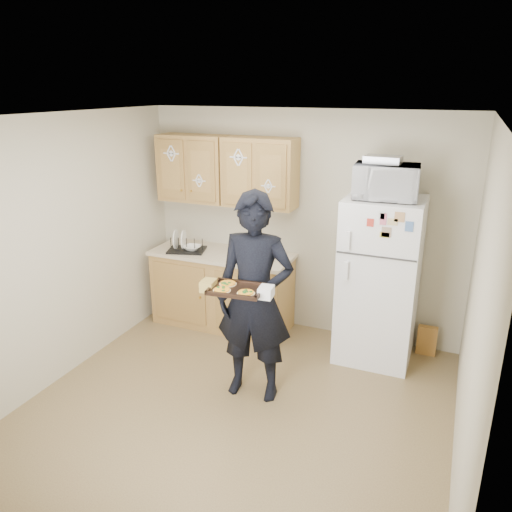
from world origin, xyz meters
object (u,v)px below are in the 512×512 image
(refrigerator, at_px, (379,281))
(baking_tray, at_px, (237,290))
(person, at_px, (255,298))
(dish_rack, at_px, (187,244))
(microwave, at_px, (386,182))

(refrigerator, bearing_deg, baking_tray, -123.60)
(refrigerator, height_order, person, person)
(refrigerator, xyz_separation_m, person, (-0.90, -1.10, 0.10))
(baking_tray, bearing_deg, refrigerator, 50.14)
(baking_tray, xyz_separation_m, dish_rack, (-1.27, 1.36, -0.16))
(refrigerator, bearing_deg, dish_rack, -178.93)
(microwave, bearing_deg, refrigerator, 76.71)
(baking_tray, relative_size, microwave, 0.73)
(baking_tray, relative_size, dish_rack, 1.05)
(refrigerator, bearing_deg, person, -129.15)
(refrigerator, xyz_separation_m, microwave, (-0.01, -0.05, 1.01))
(person, distance_m, baking_tray, 0.36)
(refrigerator, distance_m, dish_rack, 2.21)
(person, bearing_deg, baking_tray, -102.51)
(person, height_order, baking_tray, person)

